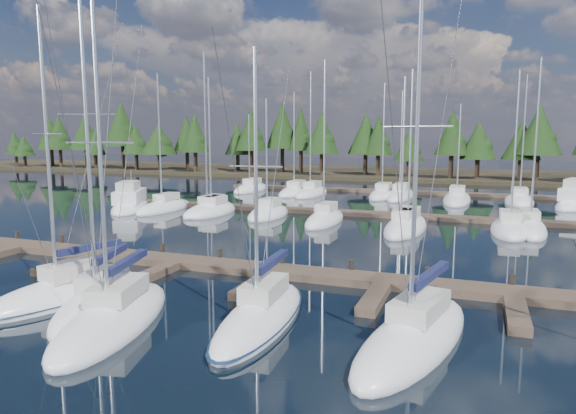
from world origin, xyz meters
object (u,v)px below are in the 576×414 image
at_px(motor_yacht_right, 576,202).
at_px(front_sailboat_3, 114,318).
at_px(front_sailboat_1, 66,294).
at_px(main_dock, 272,274).
at_px(front_sailboat_5, 415,337).
at_px(front_sailboat_4, 261,317).
at_px(motor_yacht_left, 130,204).
at_px(front_sailboat_2, 101,304).

bearing_deg(motor_yacht_right, front_sailboat_3, -117.60).
xyz_separation_m(front_sailboat_1, front_sailboat_3, (4.23, -1.86, -0.01)).
bearing_deg(main_dock, front_sailboat_3, -111.16).
bearing_deg(front_sailboat_5, front_sailboat_1, -178.55).
bearing_deg(front_sailboat_4, motor_yacht_left, 135.57).
xyz_separation_m(main_dock, motor_yacht_left, (-23.19, 18.41, 0.32)).
distance_m(front_sailboat_3, front_sailboat_5, 11.87).
height_order(front_sailboat_4, front_sailboat_5, front_sailboat_5).
relative_size(front_sailboat_1, motor_yacht_right, 1.33).
xyz_separation_m(front_sailboat_1, motor_yacht_right, (27.81, 43.24, 0.25)).
bearing_deg(front_sailboat_5, motor_yacht_left, 141.73).
distance_m(front_sailboat_5, motor_yacht_left, 40.10).
relative_size(main_dock, motor_yacht_right, 4.21).
bearing_deg(front_sailboat_2, motor_yacht_left, 125.02).
distance_m(front_sailboat_2, motor_yacht_left, 31.64).
bearing_deg(front_sailboat_1, front_sailboat_2, -14.67).
relative_size(front_sailboat_5, motor_yacht_right, 1.38).
distance_m(front_sailboat_2, front_sailboat_5, 13.37).
relative_size(front_sailboat_2, front_sailboat_3, 1.15).
relative_size(front_sailboat_3, front_sailboat_5, 0.93).
distance_m(front_sailboat_1, motor_yacht_left, 29.67).
distance_m(front_sailboat_3, front_sailboat_4, 5.95).
bearing_deg(front_sailboat_1, front_sailboat_4, 2.34).
bearing_deg(front_sailboat_5, front_sailboat_2, -175.40).
xyz_separation_m(front_sailboat_3, motor_yacht_right, (23.58, 45.10, 0.26)).
height_order(front_sailboat_2, front_sailboat_5, front_sailboat_2).
bearing_deg(front_sailboat_2, front_sailboat_3, -35.33).
height_order(front_sailboat_1, front_sailboat_2, front_sailboat_2).
bearing_deg(motor_yacht_right, front_sailboat_2, -119.90).
bearing_deg(front_sailboat_4, front_sailboat_1, -177.66).
xyz_separation_m(front_sailboat_3, front_sailboat_5, (11.65, 2.26, 0.01)).
xyz_separation_m(front_sailboat_5, motor_yacht_left, (-31.48, 24.84, 0.23)).
bearing_deg(front_sailboat_2, front_sailboat_4, 8.45).
height_order(main_dock, front_sailboat_1, front_sailboat_1).
relative_size(front_sailboat_3, motor_yacht_right, 1.28).
bearing_deg(front_sailboat_4, front_sailboat_5, 0.05).
xyz_separation_m(main_dock, front_sailboat_5, (8.29, -6.43, 0.09)).
xyz_separation_m(front_sailboat_2, motor_yacht_left, (-18.15, 25.91, 0.21)).
height_order(front_sailboat_2, front_sailboat_3, front_sailboat_2).
distance_m(front_sailboat_2, front_sailboat_4, 7.26).
height_order(motor_yacht_left, motor_yacht_right, motor_yacht_right).
xyz_separation_m(front_sailboat_1, front_sailboat_2, (2.56, -0.67, 0.02)).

